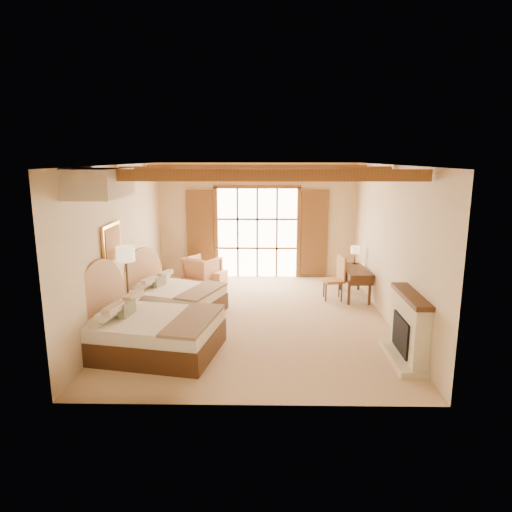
{
  "coord_description": "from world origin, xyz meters",
  "views": [
    {
      "loc": [
        0.18,
        -9.21,
        3.35
      ],
      "look_at": [
        0.02,
        0.2,
        1.3
      ],
      "focal_mm": 32.0,
      "sensor_mm": 36.0,
      "label": 1
    }
  ],
  "objects_px": {
    "bed_near": "(145,329)",
    "desk": "(354,282)",
    "armchair": "(202,270)",
    "bed_far": "(170,296)",
    "nightstand": "(128,317)"
  },
  "relations": [
    {
      "from": "bed_near",
      "to": "armchair",
      "type": "height_order",
      "value": "bed_near"
    },
    {
      "from": "bed_near",
      "to": "desk",
      "type": "xyz_separation_m",
      "value": [
        4.26,
        3.3,
        -0.04
      ]
    },
    {
      "from": "nightstand",
      "to": "armchair",
      "type": "height_order",
      "value": "armchair"
    },
    {
      "from": "nightstand",
      "to": "desk",
      "type": "height_order",
      "value": "desk"
    },
    {
      "from": "bed_near",
      "to": "desk",
      "type": "bearing_deg",
      "value": 48.61
    },
    {
      "from": "bed_far",
      "to": "desk",
      "type": "distance_m",
      "value": 4.42
    },
    {
      "from": "bed_near",
      "to": "armchair",
      "type": "xyz_separation_m",
      "value": [
        0.4,
        4.43,
        -0.05
      ]
    },
    {
      "from": "desk",
      "to": "bed_far",
      "type": "bearing_deg",
      "value": -167.81
    },
    {
      "from": "bed_near",
      "to": "armchair",
      "type": "relative_size",
      "value": 2.93
    },
    {
      "from": "bed_near",
      "to": "bed_far",
      "type": "relative_size",
      "value": 1.05
    },
    {
      "from": "nightstand",
      "to": "desk",
      "type": "bearing_deg",
      "value": 17.91
    },
    {
      "from": "armchair",
      "to": "nightstand",
      "type": "bearing_deg",
      "value": 104.94
    },
    {
      "from": "armchair",
      "to": "bed_far",
      "type": "bearing_deg",
      "value": 111.89
    },
    {
      "from": "bed_near",
      "to": "desk",
      "type": "relative_size",
      "value": 1.79
    },
    {
      "from": "armchair",
      "to": "desk",
      "type": "xyz_separation_m",
      "value": [
        3.86,
        -1.12,
        0.0
      ]
    }
  ]
}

